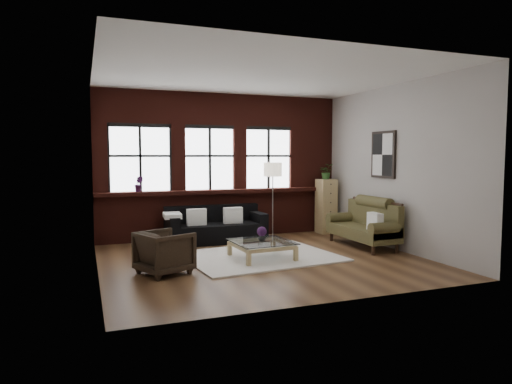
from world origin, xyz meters
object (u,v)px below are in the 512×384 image
object	(u,v)px
coffee_table	(262,250)
vase	(262,237)
dark_sofa	(216,224)
armchair	(165,252)
vintage_settee	(362,224)
drawer_chest	(326,206)
floor_lamp	(273,197)

from	to	relation	value
coffee_table	vase	size ratio (longest dim) A/B	7.29
dark_sofa	armchair	xyz separation A→B (m)	(-1.46, -2.26, -0.04)
coffee_table	vintage_settee	bearing A→B (deg)	8.53
vase	vintage_settee	bearing A→B (deg)	8.53
armchair	drawer_chest	bearing A→B (deg)	-83.03
vintage_settee	drawer_chest	distance (m)	1.71
armchair	floor_lamp	bearing A→B (deg)	-74.22
coffee_table	floor_lamp	bearing A→B (deg)	61.85
dark_sofa	vase	xyz separation A→B (m)	(0.31, -1.88, 0.02)
vase	floor_lamp	xyz separation A→B (m)	(0.97, 1.82, 0.52)
vase	floor_lamp	world-z (taller)	floor_lamp
dark_sofa	coffee_table	world-z (taller)	dark_sofa
vintage_settee	vase	world-z (taller)	vintage_settee
armchair	vase	size ratio (longest dim) A/B	5.39
floor_lamp	coffee_table	bearing A→B (deg)	-118.15
armchair	coffee_table	xyz separation A→B (m)	(1.77, 0.38, -0.18)
vintage_settee	floor_lamp	xyz separation A→B (m)	(-1.33, 1.47, 0.45)
dark_sofa	floor_lamp	xyz separation A→B (m)	(1.28, -0.06, 0.54)
armchair	floor_lamp	world-z (taller)	floor_lamp
vintage_settee	drawer_chest	size ratio (longest dim) A/B	1.38
dark_sofa	vase	distance (m)	1.90
vintage_settee	armchair	world-z (taller)	vintage_settee
dark_sofa	vase	world-z (taller)	dark_sofa
vase	drawer_chest	size ratio (longest dim) A/B	0.11
drawer_chest	floor_lamp	bearing A→B (deg)	-171.42
dark_sofa	armchair	distance (m)	2.69
vintage_settee	coffee_table	bearing A→B (deg)	-171.47
dark_sofa	vintage_settee	world-z (taller)	vintage_settee
armchair	floor_lamp	xyz separation A→B (m)	(2.74, 2.20, 0.58)
dark_sofa	armchair	world-z (taller)	dark_sofa
vintage_settee	floor_lamp	size ratio (longest dim) A/B	0.96
vase	drawer_chest	distance (m)	3.19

